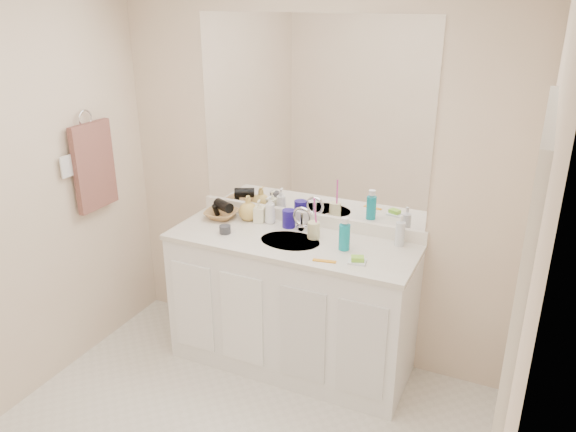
# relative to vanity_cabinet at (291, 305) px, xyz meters

# --- Properties ---
(wall_back) EXTENTS (2.60, 0.02, 2.40)m
(wall_back) POSITION_rel_vanity_cabinet_xyz_m (0.00, 0.28, 0.77)
(wall_back) COLOR beige
(wall_back) RESTS_ON floor
(wall_right) EXTENTS (0.02, 2.60, 2.40)m
(wall_right) POSITION_rel_vanity_cabinet_xyz_m (1.30, -1.02, 0.77)
(wall_right) COLOR beige
(wall_right) RESTS_ON floor
(vanity_cabinet) EXTENTS (1.50, 0.55, 0.85)m
(vanity_cabinet) POSITION_rel_vanity_cabinet_xyz_m (0.00, 0.00, 0.00)
(vanity_cabinet) COLOR white
(vanity_cabinet) RESTS_ON floor
(countertop) EXTENTS (1.52, 0.57, 0.03)m
(countertop) POSITION_rel_vanity_cabinet_xyz_m (0.00, 0.00, 0.44)
(countertop) COLOR silver
(countertop) RESTS_ON vanity_cabinet
(backsplash) EXTENTS (1.52, 0.03, 0.08)m
(backsplash) POSITION_rel_vanity_cabinet_xyz_m (0.00, 0.26, 0.50)
(backsplash) COLOR white
(backsplash) RESTS_ON countertop
(sink_basin) EXTENTS (0.37, 0.37, 0.02)m
(sink_basin) POSITION_rel_vanity_cabinet_xyz_m (0.00, -0.02, 0.44)
(sink_basin) COLOR #B4B19D
(sink_basin) RESTS_ON countertop
(faucet) EXTENTS (0.02, 0.02, 0.11)m
(faucet) POSITION_rel_vanity_cabinet_xyz_m (0.00, 0.16, 0.51)
(faucet) COLOR silver
(faucet) RESTS_ON countertop
(mirror) EXTENTS (1.48, 0.01, 1.20)m
(mirror) POSITION_rel_vanity_cabinet_xyz_m (0.00, 0.27, 1.14)
(mirror) COLOR white
(mirror) RESTS_ON wall_back
(blue_mug) EXTENTS (0.10, 0.10, 0.11)m
(blue_mug) POSITION_rel_vanity_cabinet_xyz_m (-0.10, 0.17, 0.51)
(blue_mug) COLOR navy
(blue_mug) RESTS_ON countertop
(tan_cup) EXTENTS (0.10, 0.10, 0.10)m
(tan_cup) POSITION_rel_vanity_cabinet_xyz_m (0.11, 0.08, 0.51)
(tan_cup) COLOR beige
(tan_cup) RESTS_ON countertop
(toothbrush) EXTENTS (0.02, 0.04, 0.22)m
(toothbrush) POSITION_rel_vanity_cabinet_xyz_m (0.12, 0.08, 0.60)
(toothbrush) COLOR #E33BA7
(toothbrush) RESTS_ON tan_cup
(mouthwash_bottle) EXTENTS (0.08, 0.08, 0.15)m
(mouthwash_bottle) POSITION_rel_vanity_cabinet_xyz_m (0.33, 0.00, 0.53)
(mouthwash_bottle) COLOR #0D90A0
(mouthwash_bottle) RESTS_ON countertop
(clear_pump_bottle) EXTENTS (0.07, 0.07, 0.14)m
(clear_pump_bottle) POSITION_rel_vanity_cabinet_xyz_m (0.61, 0.19, 0.53)
(clear_pump_bottle) COLOR silver
(clear_pump_bottle) RESTS_ON countertop
(soap_dish) EXTENTS (0.11, 0.09, 0.01)m
(soap_dish) POSITION_rel_vanity_cabinet_xyz_m (0.46, -0.13, 0.46)
(soap_dish) COLOR white
(soap_dish) RESTS_ON countertop
(green_soap) EXTENTS (0.08, 0.07, 0.03)m
(green_soap) POSITION_rel_vanity_cabinet_xyz_m (0.46, -0.13, 0.48)
(green_soap) COLOR #84CF32
(green_soap) RESTS_ON soap_dish
(orange_comb) EXTENTS (0.13, 0.05, 0.01)m
(orange_comb) POSITION_rel_vanity_cabinet_xyz_m (0.29, -0.19, 0.46)
(orange_comb) COLOR orange
(orange_comb) RESTS_ON countertop
(dark_jar) EXTENTS (0.09, 0.09, 0.05)m
(dark_jar) POSITION_rel_vanity_cabinet_xyz_m (-0.41, -0.09, 0.48)
(dark_jar) COLOR #33343A
(dark_jar) RESTS_ON countertop
(soap_bottle_white) EXTENTS (0.08, 0.08, 0.18)m
(soap_bottle_white) POSITION_rel_vanity_cabinet_xyz_m (-0.23, 0.18, 0.55)
(soap_bottle_white) COLOR white
(soap_bottle_white) RESTS_ON countertop
(soap_bottle_cream) EXTENTS (0.08, 0.08, 0.15)m
(soap_bottle_cream) POSITION_rel_vanity_cabinet_xyz_m (-0.31, 0.17, 0.53)
(soap_bottle_cream) COLOR #FDF6CE
(soap_bottle_cream) RESTS_ON countertop
(soap_bottle_yellow) EXTENTS (0.16, 0.16, 0.16)m
(soap_bottle_yellow) POSITION_rel_vanity_cabinet_xyz_m (-0.39, 0.17, 0.54)
(soap_bottle_yellow) COLOR tan
(soap_bottle_yellow) RESTS_ON countertop
(wicker_basket) EXTENTS (0.23, 0.23, 0.05)m
(wicker_basket) POSITION_rel_vanity_cabinet_xyz_m (-0.56, 0.12, 0.48)
(wicker_basket) COLOR #A47442
(wicker_basket) RESTS_ON countertop
(hair_dryer) EXTENTS (0.15, 0.12, 0.07)m
(hair_dryer) POSITION_rel_vanity_cabinet_xyz_m (-0.54, 0.12, 0.54)
(hair_dryer) COLOR black
(hair_dryer) RESTS_ON wicker_basket
(towel_ring) EXTENTS (0.01, 0.11, 0.11)m
(towel_ring) POSITION_rel_vanity_cabinet_xyz_m (-1.27, -0.25, 1.12)
(towel_ring) COLOR silver
(towel_ring) RESTS_ON wall_left
(hand_towel) EXTENTS (0.04, 0.32, 0.55)m
(hand_towel) POSITION_rel_vanity_cabinet_xyz_m (-1.25, -0.25, 0.82)
(hand_towel) COLOR brown
(hand_towel) RESTS_ON towel_ring
(switch_plate) EXTENTS (0.01, 0.08, 0.13)m
(switch_plate) POSITION_rel_vanity_cabinet_xyz_m (-1.27, -0.45, 0.88)
(switch_plate) COLOR white
(switch_plate) RESTS_ON wall_left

